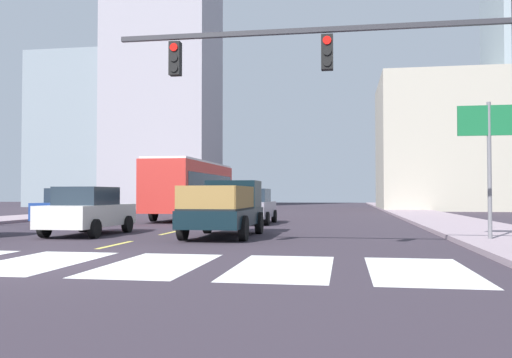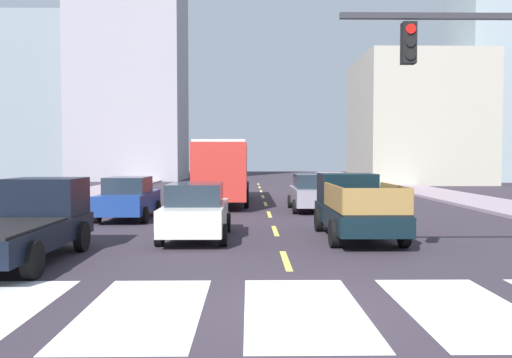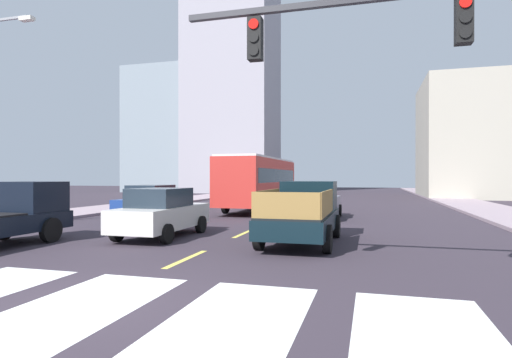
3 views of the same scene
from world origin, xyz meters
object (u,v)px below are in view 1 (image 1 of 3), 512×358
object	(u,v)px
sedan_far	(88,211)
traffic_signal_gantry	(377,77)
sedan_near_left	(73,207)
city_bus	(192,186)
pickup_stakebed	(227,209)
direction_sign_green	(488,141)
sedan_mid	(252,206)

from	to	relation	value
sedan_far	traffic_signal_gantry	distance (m)	11.63
sedan_near_left	sedan_far	xyz separation A→B (m)	(3.25, -5.05, 0.00)
city_bus	sedan_near_left	distance (m)	8.18
pickup_stakebed	sedan_far	xyz separation A→B (m)	(-4.98, -0.41, -0.08)
direction_sign_green	pickup_stakebed	bearing A→B (deg)	168.58
pickup_stakebed	sedan_far	world-z (taller)	pickup_stakebed
city_bus	sedan_far	world-z (taller)	city_bus
pickup_stakebed	city_bus	bearing A→B (deg)	110.56
pickup_stakebed	sedan_mid	world-z (taller)	pickup_stakebed
sedan_near_left	direction_sign_green	xyz separation A→B (m)	(16.52, -6.31, 2.17)
city_bus	sedan_near_left	xyz separation A→B (m)	(-3.52, -7.31, -1.09)
city_bus	sedan_mid	world-z (taller)	city_bus
city_bus	sedan_near_left	bearing A→B (deg)	-115.01
traffic_signal_gantry	direction_sign_green	size ratio (longest dim) A/B	2.27
sedan_near_left	sedan_mid	xyz separation A→B (m)	(7.83, 3.06, 0.00)
sedan_mid	direction_sign_green	world-z (taller)	direction_sign_green
sedan_near_left	traffic_signal_gantry	xyz separation A→B (m)	(13.09, -10.25, 3.36)
pickup_stakebed	sedan_mid	distance (m)	7.71
city_bus	sedan_mid	size ratio (longest dim) A/B	2.45
pickup_stakebed	direction_sign_green	size ratio (longest dim) A/B	1.24
sedan_near_left	city_bus	bearing A→B (deg)	65.50
traffic_signal_gantry	pickup_stakebed	bearing A→B (deg)	130.86
city_bus	traffic_signal_gantry	size ratio (longest dim) A/B	1.13
sedan_mid	pickup_stakebed	bearing A→B (deg)	-87.60
sedan_near_left	sedan_far	world-z (taller)	same
sedan_far	sedan_mid	size ratio (longest dim) A/B	1.00
sedan_mid	direction_sign_green	bearing A→B (deg)	-47.72
pickup_stakebed	sedan_far	size ratio (longest dim) A/B	1.18
city_bus	traffic_signal_gantry	bearing A→B (deg)	-60.72
sedan_far	direction_sign_green	world-z (taller)	direction_sign_green
sedan_mid	city_bus	bearing A→B (deg)	134.90
pickup_stakebed	direction_sign_green	distance (m)	8.71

